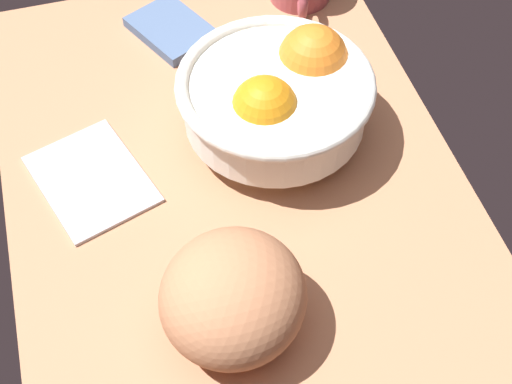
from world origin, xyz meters
TOP-DOWN VIEW (x-y plane):
  - ground_plane at (0.00, 0.00)cm, footprint 71.21×52.29cm
  - fruit_bowl at (3.44, -7.08)cm, footprint 23.01×23.01cm
  - bread_loaf at (-20.36, 4.80)cm, footprint 20.38×20.25cm
  - napkin_folded at (24.56, 1.63)cm, footprint 13.70×12.25cm
  - napkin_spare at (1.96, 16.00)cm, footprint 17.51×15.13cm

SIDE VIEW (x-z plane):
  - ground_plane at x=0.00cm, z-range -3.00..0.00cm
  - napkin_spare at x=1.96cm, z-range 0.00..0.93cm
  - napkin_folded at x=24.56cm, z-range 0.00..1.44cm
  - bread_loaf at x=-20.36cm, z-range 0.00..10.64cm
  - fruit_bowl at x=3.44cm, z-range 0.40..11.94cm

